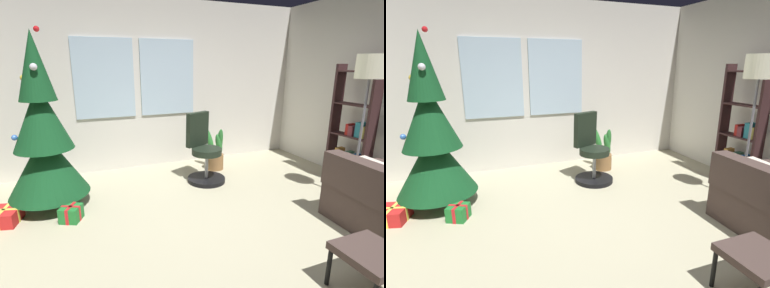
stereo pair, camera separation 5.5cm
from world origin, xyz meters
TOP-DOWN VIEW (x-y plane):
  - ground_plane at (0.00, 0.00)m, footprint 5.03×5.03m
  - wall_back_with_windows at (-0.02, 2.56)m, footprint 5.03×0.12m
  - footstool at (0.58, -1.01)m, footprint 0.45×0.44m
  - holiday_tree at (-1.72, 1.51)m, footprint 0.92×0.92m
  - gift_box_red at (-2.18, 1.23)m, footprint 0.37×0.39m
  - gift_box_green at (-1.50, 1.02)m, footprint 0.28×0.28m
  - office_chair at (0.36, 1.54)m, footprint 0.56×0.58m
  - bookshelf at (2.30, 0.71)m, footprint 0.18×0.64m
  - floor_lamp at (1.92, 0.26)m, footprint 0.33×0.33m
  - potted_plant at (0.75, 1.95)m, footprint 0.30×0.40m

SIDE VIEW (x-z plane):
  - ground_plane at x=0.00m, z-range -0.10..0.00m
  - gift_box_red at x=-2.18m, z-range 0.00..0.16m
  - gift_box_green at x=-1.50m, z-range 0.00..0.17m
  - potted_plant at x=0.75m, z-range -0.10..0.60m
  - footstool at x=0.58m, z-range 0.14..0.52m
  - office_chair at x=0.36m, z-range -0.11..0.91m
  - bookshelf at x=2.30m, z-range -0.10..1.60m
  - holiday_tree at x=-1.72m, z-range -0.42..2.12m
  - wall_back_with_windows at x=-0.02m, z-range 0.01..2.70m
  - floor_lamp at x=1.92m, z-range 0.62..2.43m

